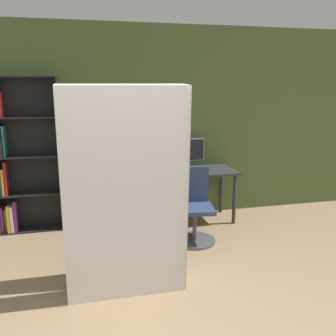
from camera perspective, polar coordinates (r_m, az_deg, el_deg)
wall_back at (r=5.21m, az=-9.05°, el=6.40°), size 8.00×0.06×2.70m
desk at (r=5.20m, az=2.62°, el=-1.47°), size 1.40×0.61×0.73m
monitor at (r=5.30m, az=2.16°, el=2.49°), size 0.65×0.20×0.42m
office_chair at (r=4.65m, az=3.99°, el=-6.77°), size 0.52×0.52×0.91m
bookshelf at (r=5.17m, az=-21.93°, el=1.45°), size 0.87×0.28×2.00m
mattress_near at (r=3.31m, az=-6.38°, el=-4.16°), size 1.09×0.33×1.91m
mattress_far at (r=3.59m, az=-7.00°, el=-2.86°), size 1.09×0.27×1.91m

